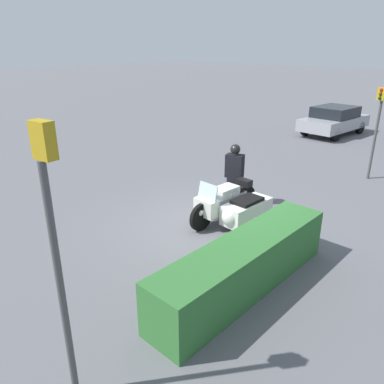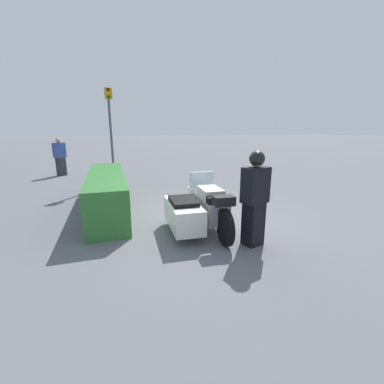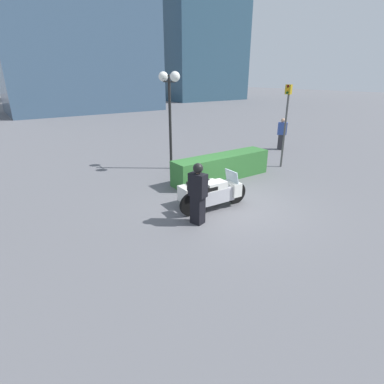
{
  "view_description": "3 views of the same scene",
  "coord_description": "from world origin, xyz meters",
  "views": [
    {
      "loc": [
        6.6,
        5.68,
        4.32
      ],
      "look_at": [
        -0.05,
        -0.55,
        0.77
      ],
      "focal_mm": 35.0,
      "sensor_mm": 36.0,
      "label": 1
    },
    {
      "loc": [
        -5.62,
        2.12,
        2.16
      ],
      "look_at": [
        -0.05,
        0.36,
        0.72
      ],
      "focal_mm": 24.0,
      "sensor_mm": 36.0,
      "label": 2
    },
    {
      "loc": [
        -6.2,
        -6.62,
        3.98
      ],
      "look_at": [
        -1.33,
        0.32,
        0.68
      ],
      "focal_mm": 28.0,
      "sensor_mm": 36.0,
      "label": 3
    }
  ],
  "objects": [
    {
      "name": "officer_rider",
      "position": [
        -1.61,
        -0.36,
        0.95
      ],
      "size": [
        0.42,
        0.55,
        1.79
      ],
      "rotation": [
        0.0,
        0.0,
        -2.85
      ],
      "color": "black",
      "rests_on": "ground"
    },
    {
      "name": "hedge_bush_curbside",
      "position": [
        1.54,
        2.28,
        0.5
      ],
      "size": [
        4.39,
        0.91,
        1.0
      ],
      "primitive_type": "cube",
      "color": "#337033",
      "rests_on": "ground"
    },
    {
      "name": "parked_car_background",
      "position": [
        -12.63,
        -2.22,
        0.76
      ],
      "size": [
        4.28,
        2.22,
        1.45
      ],
      "rotation": [
        0.0,
        0.0,
        3.06
      ],
      "color": "#9E9EA3",
      "rests_on": "ground"
    },
    {
      "name": "police_motorcycle",
      "position": [
        -0.55,
        0.44,
        0.48
      ],
      "size": [
        2.5,
        1.31,
        1.18
      ],
      "rotation": [
        0.0,
        0.0,
        -0.05
      ],
      "color": "black",
      "rests_on": "ground"
    },
    {
      "name": "traffic_light_far",
      "position": [
        -6.63,
        1.7,
        2.06
      ],
      "size": [
        0.22,
        0.29,
        3.09
      ],
      "rotation": [
        0.0,
        0.0,
        -0.23
      ],
      "color": "#4C4C4C",
      "rests_on": "ground"
    },
    {
      "name": "ground_plane",
      "position": [
        0.0,
        0.0,
        0.0
      ],
      "size": [
        160.0,
        160.0,
        0.0
      ],
      "primitive_type": "plane",
      "color": "slate"
    },
    {
      "name": "traffic_light_near",
      "position": [
        4.95,
        2.05,
        2.37
      ],
      "size": [
        0.22,
        0.28,
        3.63
      ],
      "rotation": [
        0.0,
        0.0,
        3.28
      ],
      "color": "#4C4C4C",
      "rests_on": "ground"
    }
  ]
}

